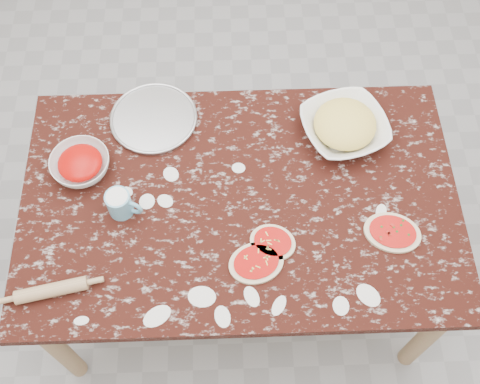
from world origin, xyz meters
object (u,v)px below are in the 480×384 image
sauce_bowl (81,165)px  rolling_pin (51,290)px  worktable (240,209)px  pizza_tray (154,119)px  flour_mug (120,204)px  cheese_bowl (344,128)px

sauce_bowl → rolling_pin: sauce_bowl is taller
worktable → rolling_pin: bearing=-152.2°
pizza_tray → flour_mug: 0.41m
worktable → flour_mug: 0.45m
worktable → sauce_bowl: size_ratio=7.27×
worktable → cheese_bowl: size_ratio=5.02×
flour_mug → rolling_pin: bearing=-125.3°
sauce_bowl → flour_mug: 0.24m
pizza_tray → cheese_bowl: size_ratio=1.05×
worktable → sauce_bowl: (-0.58, 0.14, 0.12)m
rolling_pin → sauce_bowl: bearing=83.7°
cheese_bowl → rolling_pin: bearing=-149.7°
worktable → pizza_tray: pizza_tray is taller
sauce_bowl → rolling_pin: size_ratio=0.93×
flour_mug → sauce_bowl: bearing=132.0°
pizza_tray → sauce_bowl: bearing=-139.4°
pizza_tray → rolling_pin: rolling_pin is taller
pizza_tray → cheese_bowl: (0.73, -0.09, 0.03)m
pizza_tray → rolling_pin: bearing=-113.9°
pizza_tray → cheese_bowl: bearing=-7.0°
worktable → sauce_bowl: bearing=166.1°
cheese_bowl → flour_mug: size_ratio=2.45×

